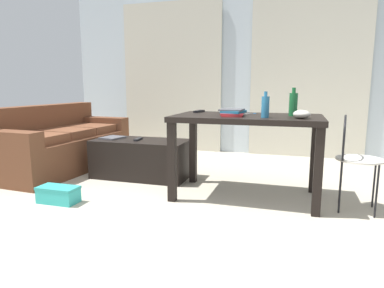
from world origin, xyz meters
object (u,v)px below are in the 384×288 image
bowl (302,114)px  tv_remote_primary (138,139)px  bottle_near (265,107)px  scissors (252,114)px  couch (60,145)px  magazine (113,138)px  coffee_table (141,159)px  shoebox (58,194)px  craft_table (247,127)px  bottle_far (293,104)px  tv_remote_on_table (199,111)px  wire_chair (352,151)px  book_stack (233,113)px

bowl → tv_remote_primary: size_ratio=0.80×
bottle_near → scissors: bearing=112.5°
couch → tv_remote_primary: bearing=-4.7°
bowl → magazine: (-2.10, 0.53, -0.37)m
magazine → coffee_table: bearing=11.1°
shoebox → tv_remote_primary: bearing=71.9°
scissors → magazine: (-1.64, 0.16, -0.33)m
bottle_near → magazine: (-1.80, 0.54, -0.43)m
scissors → shoebox: (-1.62, -0.87, -0.71)m
couch → scissors: bearing=-5.1°
coffee_table → craft_table: bearing=-15.2°
magazine → shoebox: (0.02, -1.03, -0.37)m
bottle_far → tv_remote_on_table: size_ratio=1.41×
coffee_table → tv_remote_on_table: bearing=-8.6°
craft_table → scissors: 0.23m
wire_chair → book_stack: size_ratio=2.63×
wire_chair → bottle_near: 0.82m
tv_remote_on_table → scissors: size_ratio=1.64×
bottle_far → tv_remote_primary: bearing=171.3°
book_stack → shoebox: bearing=-158.6°
craft_table → book_stack: 0.21m
bowl → book_stack: (-0.60, 0.08, -0.01)m
tv_remote_on_table → tv_remote_primary: (-0.75, 0.08, -0.34)m
bottle_near → bottle_far: 0.34m
couch → bottle_far: bearing=-7.1°
tv_remote_primary → scissors: bearing=-10.2°
bowl → magazine: size_ratio=0.57×
couch → shoebox: couch is taller
craft_table → bottle_far: 0.46m
bowl → book_stack: size_ratio=0.46×
bowl → tv_remote_on_table: size_ratio=0.78×
shoebox → coffee_table: bearing=71.5°
wire_chair → book_stack: 1.06m
bowl → scissors: size_ratio=1.28×
tv_remote_primary → shoebox: bearing=-113.0°
bottle_far → book_stack: 0.55m
bottle_near → bottle_far: bearing=47.6°
couch → coffee_table: (1.17, -0.07, -0.09)m
craft_table → shoebox: (-1.60, -0.68, -0.60)m
magazine → shoebox: 1.09m
coffee_table → magazine: 0.43m
wire_chair → bottle_near: (-0.72, -0.10, 0.37)m
coffee_table → bowl: (1.74, -0.52, 0.60)m
book_stack → magazine: bearing=163.4°
couch → coffee_table: 1.17m
couch → magazine: couch is taller
craft_table → tv_remote_on_table: size_ratio=7.44×
book_stack → tv_remote_on_table: size_ratio=1.71×
couch → coffee_table: couch is taller
bottle_far → shoebox: bottle_far is taller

